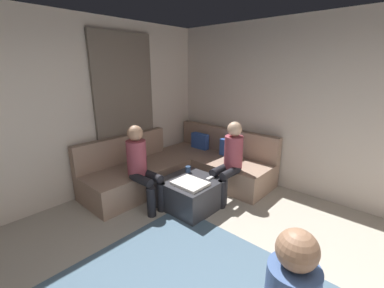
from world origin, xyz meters
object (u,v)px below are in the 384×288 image
game_remote (210,178)px  coffee_mug (188,169)px  sectional_couch (183,167)px  person_on_couch_back (230,158)px  ottoman (191,193)px  person_on_couch_side (141,164)px

game_remote → coffee_mug: bearing=-174.3°
sectional_couch → person_on_couch_back: 1.01m
coffee_mug → game_remote: size_ratio=0.63×
ottoman → coffee_mug: 0.38m
game_remote → ottoman: bearing=-129.3°
game_remote → sectional_couch: bearing=160.4°
game_remote → person_on_couch_side: 1.01m
sectional_couch → person_on_couch_back: size_ratio=2.12×
person_on_couch_side → ottoman: bearing=130.9°
ottoman → game_remote: 0.36m
sectional_couch → coffee_mug: sectional_couch is taller
ottoman → person_on_couch_back: size_ratio=0.63×
ottoman → sectional_couch: bearing=142.2°
sectional_couch → game_remote: size_ratio=17.00×
person_on_couch_side → game_remote: bearing=133.7°
sectional_couch → person_on_couch_back: person_on_couch_back is taller
person_on_couch_back → ottoman: bearing=65.7°
ottoman → game_remote: bearing=50.7°
game_remote → person_on_couch_back: bearing=77.1°
coffee_mug → person_on_couch_side: size_ratio=0.08×
coffee_mug → person_on_couch_back: 0.65m
ottoman → coffee_mug: (-0.22, 0.18, 0.26)m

